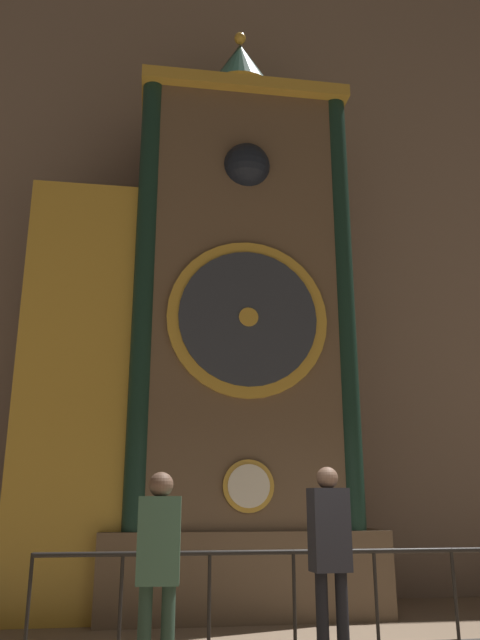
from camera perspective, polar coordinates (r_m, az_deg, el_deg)
cathedral_back_wall at (r=11.71m, az=1.19°, el=13.99°), size 24.00×0.32×14.66m
clock_tower at (r=9.14m, az=-3.02°, el=-1.41°), size 4.89×1.80×9.17m
railing_fence at (r=6.81m, az=4.98°, el=-23.68°), size 5.15×0.05×0.96m
visitor_near at (r=5.37m, az=-7.46°, el=-20.72°), size 0.35×0.24×1.66m
visitor_far at (r=5.98m, az=8.21°, el=-19.81°), size 0.36×0.25×1.73m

